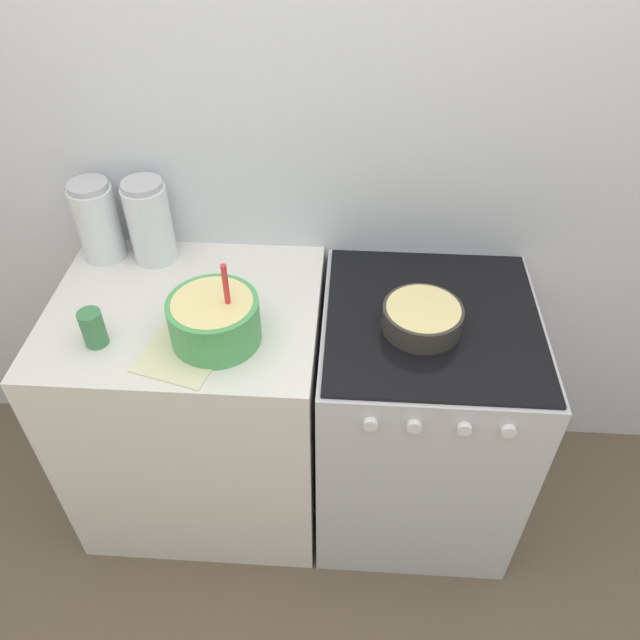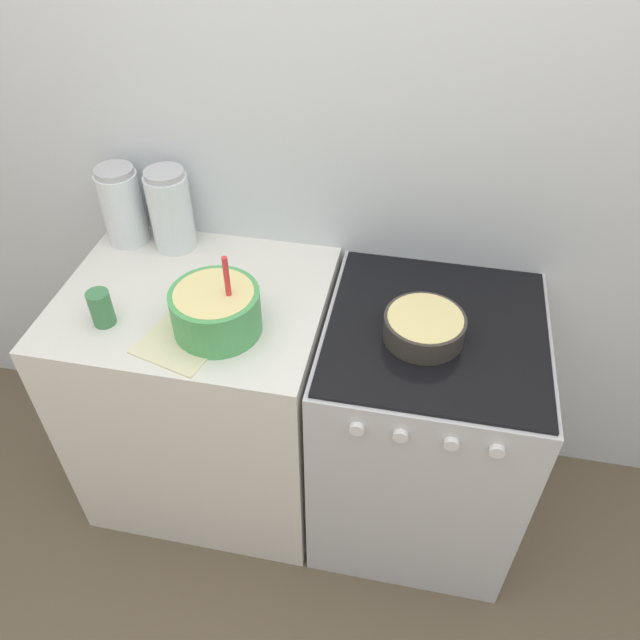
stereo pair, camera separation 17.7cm
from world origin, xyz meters
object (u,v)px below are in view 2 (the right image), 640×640
object	(u,v)px
baking_pan	(424,327)
storage_jar_middle	(171,215)
mixing_bowl	(216,309)
stove	(420,427)
storage_jar_left	(123,210)
tin_can	(101,308)

from	to	relation	value
baking_pan	storage_jar_middle	distance (m)	0.91
mixing_bowl	stove	bearing A→B (deg)	11.62
baking_pan	storage_jar_left	size ratio (longest dim) A/B	0.86
storage_jar_middle	stove	bearing A→B (deg)	-15.51
tin_can	mixing_bowl	bearing A→B (deg)	6.48
mixing_bowl	tin_can	distance (m)	0.34
storage_jar_left	stove	bearing A→B (deg)	-13.13
storage_jar_left	storage_jar_middle	world-z (taller)	storage_jar_middle
mixing_bowl	storage_jar_middle	xyz separation A→B (m)	(-0.27, 0.38, 0.04)
baking_pan	storage_jar_left	bearing A→B (deg)	164.01
baking_pan	tin_can	world-z (taller)	tin_can
stove	mixing_bowl	world-z (taller)	mixing_bowl
mixing_bowl	tin_can	bearing A→B (deg)	-173.52
stove	storage_jar_left	world-z (taller)	storage_jar_left
storage_jar_middle	storage_jar_left	bearing A→B (deg)	180.00
mixing_bowl	baking_pan	world-z (taller)	mixing_bowl
mixing_bowl	baking_pan	xyz separation A→B (m)	(0.59, 0.08, -0.04)
stove	mixing_bowl	distance (m)	0.83
mixing_bowl	storage_jar_middle	world-z (taller)	storage_jar_middle
stove	tin_can	size ratio (longest dim) A/B	8.24
storage_jar_left	storage_jar_middle	size ratio (longest dim) A/B	0.97
stove	baking_pan	xyz separation A→B (m)	(-0.04, -0.05, 0.50)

